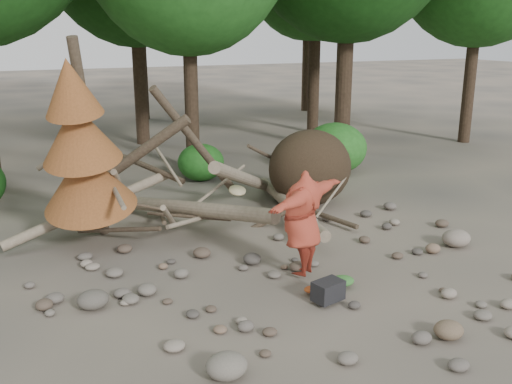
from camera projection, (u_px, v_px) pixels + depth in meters
name	position (u px, v px, depth m)	size (l,w,h in m)	color
ground	(297.00, 288.00, 10.16)	(120.00, 120.00, 0.00)	#514C44
deadfall_pile	(291.00, 172.00, 14.41)	(8.55, 5.24, 3.30)	#332619
dead_conifer	(82.00, 150.00, 11.34)	(2.06, 2.16, 4.35)	#4C3F30
bush_mid	(201.00, 162.00, 17.18)	(1.40, 1.40, 1.12)	#20611C
bush_right	(335.00, 148.00, 18.03)	(2.00, 2.00, 1.60)	#297323
frisbee_thrower	(303.00, 223.00, 10.30)	(2.85, 1.85, 1.98)	#A33624
backpack	(328.00, 294.00, 9.55)	(0.51, 0.34, 0.34)	black
cloth_green	(342.00, 283.00, 10.14)	(0.44, 0.37, 0.16)	#33702D
cloth_orange	(311.00, 292.00, 9.89)	(0.27, 0.22, 0.10)	#9D421A
boulder_front_left	(227.00, 366.00, 7.51)	(0.57, 0.51, 0.34)	slate
boulder_front_right	(449.00, 330.00, 8.47)	(0.46, 0.41, 0.27)	brown
boulder_mid_right	(456.00, 238.00, 12.04)	(0.61, 0.55, 0.37)	gray
boulder_mid_left	(93.00, 300.00, 9.38)	(0.52, 0.47, 0.31)	#58534A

